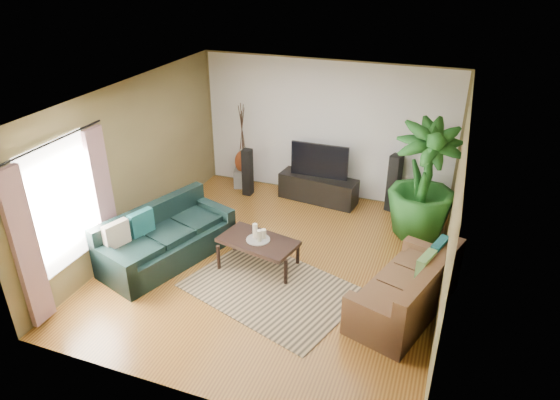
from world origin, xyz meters
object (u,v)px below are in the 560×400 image
at_px(potted_plant, 424,181).
at_px(pedestal, 244,177).
at_px(coffee_table, 258,253).
at_px(side_table, 176,219).
at_px(sofa_right, 405,285).
at_px(sofa_left, 167,236).
at_px(speaker_left, 248,172).
at_px(tv_stand, 318,189).
at_px(speaker_right, 394,183).
at_px(television, 319,161).
at_px(vase, 243,162).

bearing_deg(potted_plant, pedestal, 168.47).
height_order(coffee_table, side_table, side_table).
bearing_deg(coffee_table, sofa_right, 4.75).
bearing_deg(side_table, coffee_table, -16.09).
xyz_separation_m(sofa_left, side_table, (-0.34, 0.81, -0.18)).
height_order(coffee_table, speaker_left, speaker_left).
height_order(tv_stand, pedestal, tv_stand).
xyz_separation_m(speaker_right, side_table, (-3.44, -2.13, -0.31)).
relative_size(television, speaker_right, 1.01).
height_order(sofa_left, sofa_right, same).
distance_m(coffee_table, speaker_right, 3.14).
distance_m(vase, side_table, 2.18).
relative_size(sofa_left, speaker_left, 2.25).
bearing_deg(sofa_left, vase, 18.63).
xyz_separation_m(coffee_table, vase, (-1.43, 2.65, 0.31)).
relative_size(coffee_table, speaker_right, 1.06).
bearing_deg(pedestal, vase, 0.00).
height_order(speaker_left, side_table, speaker_left).
xyz_separation_m(speaker_left, side_table, (-0.59, -1.81, -0.24)).
height_order(speaker_right, potted_plant, potted_plant).
bearing_deg(tv_stand, side_table, -128.01).
relative_size(speaker_right, potted_plant, 0.55).
bearing_deg(sofa_left, tv_stand, -11.76).
bearing_deg(sofa_right, speaker_right, -150.13).
height_order(tv_stand, side_table, tv_stand).
relative_size(tv_stand, side_table, 3.13).
bearing_deg(speaker_right, side_table, -130.72).
height_order(tv_stand, speaker_left, speaker_left).
xyz_separation_m(television, speaker_left, (-1.42, -0.23, -0.36)).
distance_m(tv_stand, vase, 1.69).
xyz_separation_m(speaker_left, speaker_right, (2.85, 0.33, 0.08)).
bearing_deg(television, sofa_right, -54.14).
bearing_deg(pedestal, television, -3.42).
relative_size(sofa_right, potted_plant, 0.93).
relative_size(potted_plant, vase, 4.21).
bearing_deg(television, tv_stand, -90.00).
bearing_deg(speaker_left, potted_plant, -5.28).
relative_size(potted_plant, side_table, 4.13).
distance_m(television, pedestal, 1.79).
relative_size(sofa_right, side_table, 3.84).
height_order(vase, side_table, vase).
bearing_deg(television, pedestal, 176.58).
relative_size(television, speaker_left, 1.17).
bearing_deg(pedestal, sofa_left, -90.23).
height_order(television, pedestal, television).
height_order(sofa_right, tv_stand, sofa_right).
relative_size(coffee_table, television, 1.05).
distance_m(sofa_left, speaker_left, 2.62).
relative_size(sofa_left, coffee_table, 1.82).
bearing_deg(sofa_left, television, -11.58).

